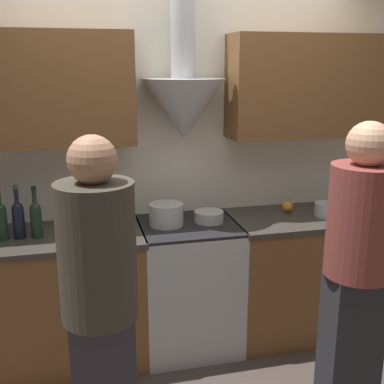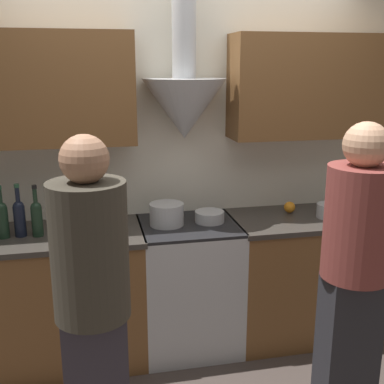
{
  "view_description": "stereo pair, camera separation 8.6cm",
  "coord_description": "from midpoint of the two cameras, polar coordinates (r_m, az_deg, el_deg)",
  "views": [
    {
      "loc": [
        -0.7,
        -2.65,
        1.95
      ],
      "look_at": [
        0.0,
        0.25,
        1.16
      ],
      "focal_mm": 45.0,
      "sensor_mm": 36.0,
      "label": 1
    },
    {
      "loc": [
        -0.62,
        -2.67,
        1.95
      ],
      "look_at": [
        0.0,
        0.25,
        1.16
      ],
      "focal_mm": 45.0,
      "sensor_mm": 36.0,
      "label": 2
    }
  ],
  "objects": [
    {
      "name": "ground_plane",
      "position": [
        3.36,
        1.72,
        -20.53
      ],
      "size": [
        12.0,
        12.0,
        0.0
      ],
      "primitive_type": "plane",
      "color": "#423833"
    },
    {
      "name": "wall_back",
      "position": [
        3.37,
        -0.84,
        6.73
      ],
      "size": [
        8.4,
        0.56,
        2.6
      ],
      "color": "silver",
      "rests_on": "ground_plane"
    },
    {
      "name": "counter_left",
      "position": [
        3.37,
        -16.64,
        -12.09
      ],
      "size": [
        1.34,
        0.62,
        0.91
      ],
      "color": "brown",
      "rests_on": "ground_plane"
    },
    {
      "name": "counter_right",
      "position": [
        3.72,
        14.89,
        -9.33
      ],
      "size": [
        1.25,
        0.62,
        0.91
      ],
      "color": "brown",
      "rests_on": "ground_plane"
    },
    {
      "name": "stove_range",
      "position": [
        3.42,
        0.38,
        -10.96
      ],
      "size": [
        0.66,
        0.6,
        0.91
      ],
      "color": "#B7BABC",
      "rests_on": "ground_plane"
    },
    {
      "name": "wine_bottle_4",
      "position": [
        3.17,
        -20.89,
        -2.84
      ],
      "size": [
        0.08,
        0.08,
        0.33
      ],
      "color": "black",
      "rests_on": "counter_left"
    },
    {
      "name": "wine_bottle_5",
      "position": [
        3.16,
        -19.04,
        -2.72
      ],
      "size": [
        0.07,
        0.07,
        0.34
      ],
      "color": "black",
      "rests_on": "counter_left"
    },
    {
      "name": "wine_bottle_6",
      "position": [
        3.13,
        -17.18,
        -2.78
      ],
      "size": [
        0.07,
        0.07,
        0.33
      ],
      "color": "black",
      "rests_on": "counter_left"
    },
    {
      "name": "stock_pot",
      "position": [
        3.22,
        -2.25,
        -2.65
      ],
      "size": [
        0.23,
        0.23,
        0.15
      ],
      "color": "#B7BABC",
      "rests_on": "stove_range"
    },
    {
      "name": "mixing_bowl",
      "position": [
        3.29,
        2.85,
        -2.93
      ],
      "size": [
        0.2,
        0.2,
        0.07
      ],
      "color": "#B7BABC",
      "rests_on": "stove_range"
    },
    {
      "name": "orange_fruit",
      "position": [
        3.57,
        12.18,
        -1.77
      ],
      "size": [
        0.08,
        0.08,
        0.08
      ],
      "color": "orange",
      "rests_on": "counter_right"
    },
    {
      "name": "saucepan",
      "position": [
        3.52,
        16.61,
        -2.13
      ],
      "size": [
        0.17,
        0.17,
        0.1
      ],
      "color": "#B7BABC",
      "rests_on": "counter_right"
    },
    {
      "name": "chefs_knife",
      "position": [
        3.8,
        19.99,
        -1.9
      ],
      "size": [
        0.25,
        0.06,
        0.01
      ],
      "rotation": [
        0.0,
        0.0,
        0.12
      ],
      "color": "silver",
      "rests_on": "counter_right"
    },
    {
      "name": "person_foreground_left",
      "position": [
        2.13,
        -10.47,
        -13.65
      ],
      "size": [
        0.32,
        0.32,
        1.69
      ],
      "color": "#38333D",
      "rests_on": "ground_plane"
    },
    {
      "name": "person_foreground_right",
      "position": [
        2.56,
        19.6,
        -9.15
      ],
      "size": [
        0.34,
        0.34,
        1.7
      ],
      "color": "#28282D",
      "rests_on": "ground_plane"
    }
  ]
}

